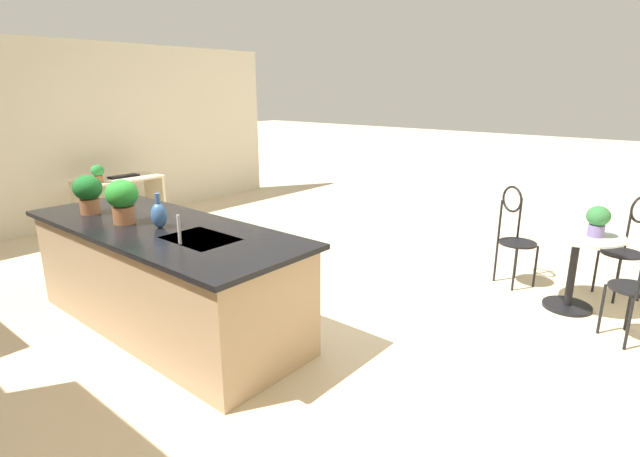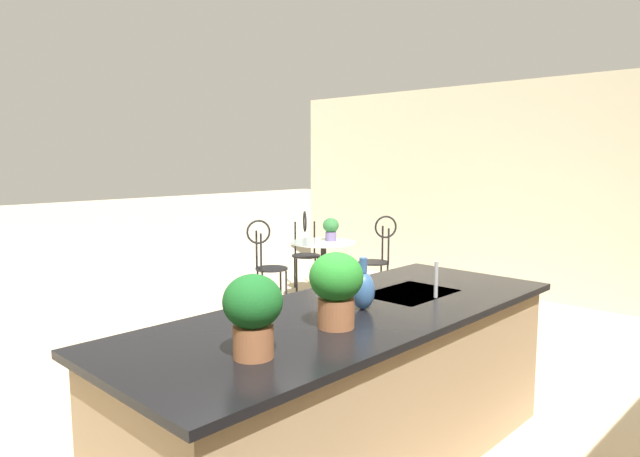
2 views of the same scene
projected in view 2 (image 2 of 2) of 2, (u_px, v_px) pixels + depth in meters
ground_plane at (288, 406)px, 3.99m from camera, size 40.00×40.00×0.00m
wall_left_window at (541, 191)px, 6.88m from camera, size 0.12×7.80×2.70m
kitchen_island at (353, 389)px, 3.14m from camera, size 2.80×1.06×0.92m
bistro_table at (324, 266)px, 6.83m from camera, size 0.80×0.80×0.74m
chair_near_window at (306, 247)px, 7.49m from camera, size 0.53×0.53×1.04m
chair_by_island at (267, 259)px, 6.55m from camera, size 0.52×0.52×1.04m
chair_toward_desk at (378, 253)px, 6.97m from camera, size 0.53×0.53×1.04m
sink_faucet at (436, 280)px, 3.34m from camera, size 0.02×0.02×0.22m
potted_plant_on_table at (331, 228)px, 6.88m from camera, size 0.20×0.20×0.28m
potted_plant_counter_near at (336, 285)px, 2.74m from camera, size 0.27×0.27×0.37m
potted_plant_counter_far at (253, 310)px, 2.32m from camera, size 0.25×0.25×0.35m
vase_on_counter at (363, 290)px, 3.08m from camera, size 0.13×0.13×0.29m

